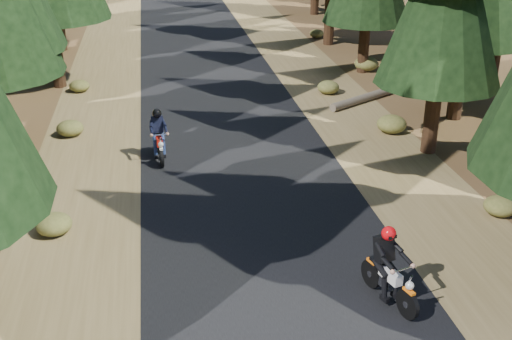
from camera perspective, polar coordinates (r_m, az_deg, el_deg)
The scene contains 8 objects.
ground at distance 15.60m, azimuth 0.90°, elevation -5.91°, with size 120.00×120.00×0.00m, color #412A17.
road at distance 20.04m, azimuth -1.63°, elevation 1.14°, with size 6.00×100.00×0.01m, color black.
shoulder_l at distance 20.00m, azimuth -14.79°, elevation 0.27°, with size 3.20×100.00×0.01m, color brown.
shoulder_r at distance 21.10m, azimuth 10.85°, elevation 1.90°, with size 3.20×100.00×0.01m, color brown.
log_near at distance 26.30m, azimuth 10.85°, elevation 6.69°, with size 0.32×0.32×5.47m, color #4C4233.
understory_shrubs at distance 22.46m, azimuth 5.19°, elevation 4.35°, with size 13.65×30.02×0.66m.
rider_lead at distance 13.31m, azimuth 11.80°, elevation -9.42°, with size 1.06×1.93×1.64m.
rider_follow at distance 19.89m, azimuth -8.60°, elevation 2.35°, with size 0.67×1.82×1.59m.
Camera 1 is at (-2.44, -13.31, 7.76)m, focal length 45.00 mm.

